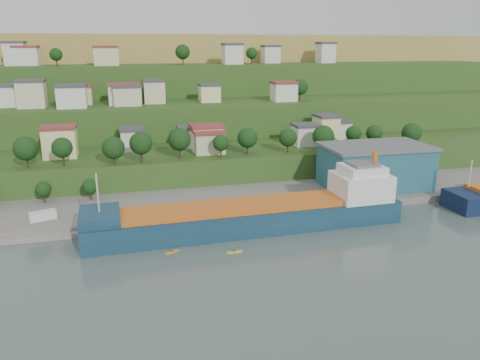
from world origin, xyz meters
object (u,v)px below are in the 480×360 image
object	(u,v)px
warehouse	(375,166)
caravan	(43,217)
cargo_ship_near	(258,216)
kayak_orange	(172,251)

from	to	relation	value
warehouse	caravan	world-z (taller)	warehouse
cargo_ship_near	kayak_orange	world-z (taller)	cargo_ship_near
cargo_ship_near	warehouse	xyz separation A→B (m)	(41.92, 18.90, 5.28)
caravan	cargo_ship_near	bearing A→B (deg)	-33.53
cargo_ship_near	caravan	bearing A→B (deg)	163.26
warehouse	kayak_orange	world-z (taller)	warehouse
cargo_ship_near	kayak_orange	distance (m)	23.57
warehouse	caravan	xyz separation A→B (m)	(-92.61, -4.96, -5.79)
cargo_ship_near	caravan	size ratio (longest dim) A/B	12.46
cargo_ship_near	caravan	distance (m)	52.57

